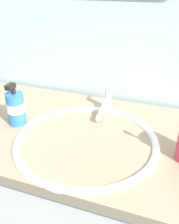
{
  "coord_description": "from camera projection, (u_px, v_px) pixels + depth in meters",
  "views": [
    {
      "loc": [
        0.27,
        -0.68,
        1.32
      ],
      "look_at": [
        0.03,
        -0.02,
        0.95
      ],
      "focal_mm": 41.13,
      "sensor_mm": 36.0,
      "label": 1
    }
  ],
  "objects": [
    {
      "name": "tiled_wall_back",
      "position": [
        113.0,
        12.0,
        0.97
      ],
      "size": [
        2.35,
        0.04,
        2.4
      ],
      "primitive_type": "cube",
      "color": "silver",
      "rests_on": "ground"
    },
    {
      "name": "vanity_counter",
      "position": [
        84.0,
        217.0,
        1.07
      ],
      "size": [
        1.15,
        0.56,
        0.86
      ],
      "color": "silver",
      "rests_on": "ground"
    },
    {
      "name": "sink_basin",
      "position": [
        86.0,
        150.0,
        0.83
      ],
      "size": [
        0.46,
        0.46,
        0.1
      ],
      "color": "white",
      "rests_on": "vanity_counter"
    },
    {
      "name": "faucet",
      "position": [
        106.0,
        102.0,
        0.97
      ],
      "size": [
        0.02,
        0.17,
        0.1
      ],
      "color": "silver",
      "rests_on": "sink_basin"
    },
    {
      "name": "soap_dispenser",
      "position": [
        16.0,
        108.0,
        0.89
      ],
      "size": [
        0.06,
        0.06,
        0.15
      ],
      "color": "#3372BF",
      "rests_on": "vanity_counter"
    }
  ]
}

